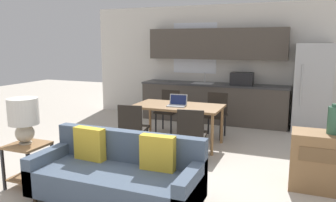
{
  "coord_description": "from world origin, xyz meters",
  "views": [
    {
      "loc": [
        1.81,
        -3.05,
        1.82
      ],
      "look_at": [
        -0.01,
        1.5,
        0.95
      ],
      "focal_mm": 35.0,
      "sensor_mm": 36.0,
      "label": 1
    }
  ],
  "objects": [
    {
      "name": "refrigerator",
      "position": [
        2.09,
        4.25,
        0.91
      ],
      "size": [
        0.72,
        0.7,
        1.82
      ],
      "color": "#B7BABC",
      "rests_on": "ground_plane"
    },
    {
      "name": "couch",
      "position": [
        -0.04,
        0.04,
        0.32
      ],
      "size": [
        1.94,
        0.8,
        0.81
      ],
      "color": "#3D2D1E",
      "rests_on": "ground_plane"
    },
    {
      "name": "laptop",
      "position": [
        -0.15,
        2.3,
        0.77
      ],
      "size": [
        0.34,
        0.28,
        0.2
      ],
      "rotation": [
        0.0,
        0.0,
        0.07
      ],
      "color": "#B7BABC",
      "rests_on": "dining_table"
    },
    {
      "name": "kitchen_counter",
      "position": [
        0.01,
        4.33,
        0.84
      ],
      "size": [
        3.37,
        0.65,
        2.15
      ],
      "color": "#4C443D",
      "rests_on": "ground_plane"
    },
    {
      "name": "wall_back",
      "position": [
        -0.01,
        4.63,
        1.36
      ],
      "size": [
        6.4,
        0.07,
        2.7
      ],
      "color": "silver",
      "rests_on": "ground_plane"
    },
    {
      "name": "dining_table",
      "position": [
        -0.16,
        2.35,
        0.66
      ],
      "size": [
        1.56,
        0.84,
        0.72
      ],
      "color": "olive",
      "rests_on": "ground_plane"
    },
    {
      "name": "credenza",
      "position": [
        2.26,
        1.26,
        0.37
      ],
      "size": [
        0.97,
        0.46,
        0.73
      ],
      "color": "olive",
      "rests_on": "ground_plane"
    },
    {
      "name": "dining_chair_near_left",
      "position": [
        -0.65,
        1.54,
        0.48
      ],
      "size": [
        0.47,
        0.47,
        0.85
      ],
      "rotation": [
        0.0,
        0.0,
        3.28
      ],
      "color": "black",
      "rests_on": "ground_plane"
    },
    {
      "name": "vase",
      "position": [
        2.25,
        1.27,
        0.9
      ],
      "size": [
        0.16,
        0.16,
        0.37
      ],
      "color": "#336047",
      "rests_on": "credenza"
    },
    {
      "name": "dining_chair_near_right",
      "position": [
        0.35,
        1.55,
        0.48
      ],
      "size": [
        0.48,
        0.48,
        0.85
      ],
      "rotation": [
        0.0,
        0.0,
        3.28
      ],
      "color": "black",
      "rests_on": "ground_plane"
    },
    {
      "name": "dining_chair_far_right",
      "position": [
        0.35,
        3.11,
        0.48
      ],
      "size": [
        0.44,
        0.44,
        0.85
      ],
      "rotation": [
        0.0,
        0.0,
        -0.04
      ],
      "color": "black",
      "rests_on": "ground_plane"
    },
    {
      "name": "table_lamp",
      "position": [
        -1.36,
        -0.01,
        0.92
      ],
      "size": [
        0.37,
        0.37,
        0.58
      ],
      "color": "#B2A893",
      "rests_on": "side_table"
    },
    {
      "name": "dining_chair_far_left",
      "position": [
        -0.65,
        3.12,
        0.48
      ],
      "size": [
        0.44,
        0.44,
        0.85
      ],
      "rotation": [
        0.0,
        0.0,
        -0.04
      ],
      "color": "black",
      "rests_on": "ground_plane"
    },
    {
      "name": "side_table",
      "position": [
        -1.32,
        -0.03,
        0.38
      ],
      "size": [
        0.45,
        0.45,
        0.56
      ],
      "color": "olive",
      "rests_on": "ground_plane"
    }
  ]
}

